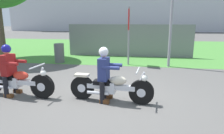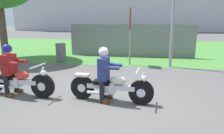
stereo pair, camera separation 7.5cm
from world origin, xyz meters
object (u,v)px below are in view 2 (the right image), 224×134
motorcycle_lead (111,87)px  rider_follow (10,66)px  rider_lead (104,70)px  motorcycle_follow (17,81)px  trash_can (61,53)px  sign_banner (130,27)px

motorcycle_lead → rider_follow: bearing=-175.7°
rider_lead → rider_follow: bearing=-175.4°
motorcycle_follow → trash_can: trash_can is taller
motorcycle_follow → rider_follow: size_ratio=1.60×
motorcycle_lead → trash_can: size_ratio=2.32×
sign_banner → rider_lead: bearing=-93.9°
motorcycle_lead → rider_lead: (-0.17, 0.02, 0.43)m
sign_banner → trash_can: bearing=179.7°
rider_follow → sign_banner: (2.91, 4.37, 0.90)m
motorcycle_lead → rider_follow: rider_follow is taller
rider_follow → trash_can: (-0.45, 4.39, -0.36)m
rider_follow → trash_can: bearing=100.7°
rider_follow → trash_can: rider_follow is taller
rider_lead → trash_can: (-3.06, 4.40, -0.34)m
rider_follow → trash_can: 4.42m
rider_lead → rider_follow: rider_follow is taller
motorcycle_lead → motorcycle_follow: 2.61m
motorcycle_follow → trash_can: 4.45m
motorcycle_lead → rider_follow: (-2.77, 0.03, 0.44)m
motorcycle_lead → trash_can: 5.46m
rider_lead → sign_banner: 4.48m
rider_follow → motorcycle_follow: bearing=-0.8°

